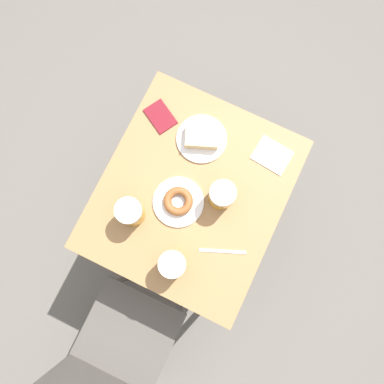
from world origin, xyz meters
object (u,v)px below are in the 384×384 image
at_px(plate_with_cake, 202,138).
at_px(beer_mug_right, 131,212).
at_px(plate_with_donut, 178,202).
at_px(beer_mug_left, 173,264).
at_px(fork, 223,251).
at_px(passport_near_edge, 160,117).
at_px(beer_mug_center, 222,195).
at_px(chair, 112,367).
at_px(napkin_folded, 272,155).

distance_m(plate_with_cake, beer_mug_right, 0.41).
relative_size(plate_with_donut, beer_mug_right, 1.51).
xyz_separation_m(plate_with_donut, beer_mug_left, (-0.09, 0.22, 0.05)).
bearing_deg(fork, passport_near_edge, -39.92).
bearing_deg(passport_near_edge, beer_mug_center, 151.29).
bearing_deg(fork, plate_with_donut, -22.47).
bearing_deg(chair, beer_mug_left, -96.54).
bearing_deg(plate_with_donut, beer_mug_left, 111.67).
xyz_separation_m(plate_with_cake, plate_with_donut, (-0.03, 0.27, -0.00)).
relative_size(chair, plate_with_cake, 4.67).
bearing_deg(plate_with_cake, napkin_folded, -167.74).
bearing_deg(plate_with_donut, chair, 92.92).
height_order(plate_with_cake, beer_mug_left, beer_mug_left).
xyz_separation_m(plate_with_cake, beer_mug_center, (-0.17, 0.18, 0.05)).
bearing_deg(plate_with_cake, fork, 125.64).
distance_m(chair, fork, 0.68).
relative_size(chair, beer_mug_center, 7.12).
height_order(napkin_folded, fork, same).
xyz_separation_m(chair, beer_mug_left, (-0.05, -0.49, 0.26)).
xyz_separation_m(napkin_folded, fork, (0.02, 0.43, -0.00)).
height_order(beer_mug_center, beer_mug_right, same).
relative_size(plate_with_cake, plate_with_donut, 1.01).
relative_size(beer_mug_left, passport_near_edge, 0.87).
height_order(beer_mug_center, passport_near_edge, beer_mug_center).
height_order(plate_with_donut, fork, plate_with_donut).
bearing_deg(plate_with_donut, plate_with_cake, -84.04).
height_order(plate_with_donut, beer_mug_right, beer_mug_right).
bearing_deg(beer_mug_left, napkin_folded, -106.77).
bearing_deg(napkin_folded, chair, 78.24).
bearing_deg(plate_with_donut, beer_mug_right, 40.94).
bearing_deg(napkin_folded, plate_with_cake, 12.26).
relative_size(chair, napkin_folded, 6.28).
xyz_separation_m(plate_with_donut, beer_mug_right, (0.14, 0.12, 0.05)).
relative_size(fork, passport_near_edge, 1.12).
distance_m(plate_with_cake, fork, 0.45).
bearing_deg(passport_near_edge, beer_mug_left, 121.39).
relative_size(chair, passport_near_edge, 6.18).
relative_size(plate_with_donut, beer_mug_left, 1.51).
bearing_deg(passport_near_edge, fork, 140.08).
bearing_deg(chair, passport_near_edge, -76.19).
distance_m(beer_mug_center, fork, 0.22).
xyz_separation_m(beer_mug_left, napkin_folded, (-0.17, -0.55, -0.06)).
height_order(chair, beer_mug_center, chair).
distance_m(beer_mug_right, passport_near_edge, 0.42).
bearing_deg(plate_with_donut, beer_mug_center, -148.76).
height_order(beer_mug_right, fork, beer_mug_right).
xyz_separation_m(napkin_folded, passport_near_edge, (0.47, 0.05, 0.00)).
bearing_deg(beer_mug_left, plate_with_cake, -76.72).
height_order(plate_with_cake, napkin_folded, plate_with_cake).
distance_m(plate_with_cake, beer_mug_center, 0.25).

